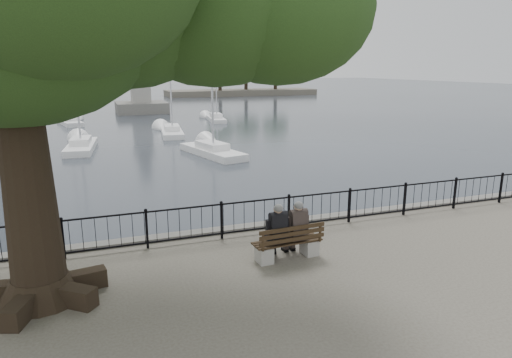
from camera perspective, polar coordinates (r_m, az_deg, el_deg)
name	(u,v)px	position (r m, az deg, el deg)	size (l,w,h in m)	color
harbor	(250,244)	(13.58, -0.73, -8.15)	(260.00, 260.00, 1.20)	#5E5C58
railing	(256,215)	(12.77, 0.00, -4.54)	(22.06, 0.06, 1.00)	black
bench	(288,246)	(11.29, 4.03, -8.40)	(1.76, 0.62, 0.91)	gray
person_left	(276,233)	(11.13, 2.46, -6.81)	(0.44, 0.73, 1.45)	black
person_right	(295,230)	(11.36, 4.95, -6.41)	(0.44, 0.73, 1.45)	#2A2321
lion_monument	(141,94)	(59.24, -14.21, 10.21)	(6.07, 6.07, 8.94)	#5E5C58
sailboat_b	(81,145)	(33.74, -21.01, 3.98)	(2.28, 6.24, 12.21)	white
sailboat_c	(212,150)	(29.74, -5.50, 3.64)	(3.16, 6.40, 12.65)	white
sailboat_e	(5,133)	(42.63, -28.88, 5.06)	(2.98, 5.11, 10.93)	white
sailboat_f	(172,131)	(39.13, -10.47, 5.90)	(2.28, 6.04, 11.52)	white
sailboat_g	(216,118)	(48.73, -5.01, 7.57)	(1.97, 5.28, 9.61)	white
sailboat_h	(70,120)	(49.38, -22.27, 6.82)	(2.75, 5.91, 14.44)	white
far_shore	(245,75)	(93.21, -1.43, 12.88)	(30.00, 8.60, 9.18)	#524C40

